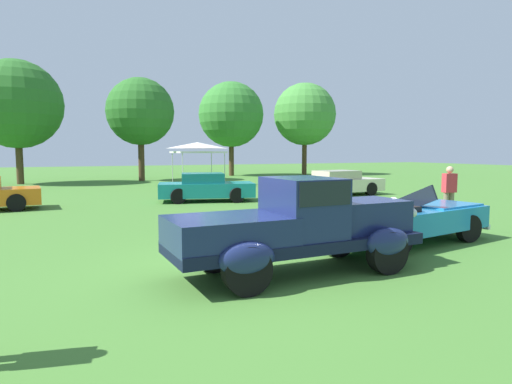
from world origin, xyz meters
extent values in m
plane|color=#42752D|center=(0.00, 0.00, 0.00)|extent=(120.00, 120.00, 0.00)
cube|color=black|center=(0.77, -0.44, 0.56)|extent=(4.61, 1.60, 0.20)
cube|color=navy|center=(2.14, -0.40, 0.94)|extent=(1.72, 1.15, 0.60)
ellipsoid|color=silver|center=(3.00, -0.37, 0.92)|extent=(0.18, 0.53, 0.68)
cube|color=navy|center=(0.90, -0.44, 1.18)|extent=(1.14, 1.41, 1.04)
cube|color=black|center=(0.90, -0.44, 1.48)|extent=(1.04, 1.44, 0.40)
cube|color=navy|center=(-0.51, -0.49, 0.86)|extent=(2.03, 1.48, 0.48)
ellipsoid|color=navy|center=(2.19, 0.33, 0.56)|extent=(0.93, 0.39, 0.52)
ellipsoid|color=navy|center=(2.24, -1.11, 0.56)|extent=(0.93, 0.39, 0.52)
ellipsoid|color=navy|center=(-0.54, 0.23, 0.56)|extent=(0.93, 0.39, 0.52)
ellipsoid|color=navy|center=(-0.49, -1.21, 0.56)|extent=(0.93, 0.39, 0.52)
sphere|color=silver|center=(3.04, 0.08, 1.00)|extent=(0.18, 0.18, 0.18)
sphere|color=silver|center=(3.07, -0.80, 1.00)|extent=(0.18, 0.18, 0.18)
cylinder|color=black|center=(2.19, 0.33, 0.38)|extent=(0.76, 0.24, 0.76)
cylinder|color=black|center=(2.24, -1.11, 0.38)|extent=(0.76, 0.24, 0.76)
cylinder|color=black|center=(-0.54, 0.23, 0.38)|extent=(0.76, 0.24, 0.76)
cylinder|color=black|center=(-0.49, -1.21, 0.38)|extent=(0.76, 0.24, 0.76)
cube|color=#1E7AB7|center=(4.39, 0.79, 0.57)|extent=(4.41, 2.45, 0.52)
cube|color=#1E7AB7|center=(5.59, 1.01, 0.77)|extent=(1.92, 1.73, 0.20)
cube|color=black|center=(4.65, 0.84, 0.99)|extent=(0.29, 1.24, 0.82)
cube|color=black|center=(4.00, 0.72, 0.81)|extent=(0.49, 1.23, 0.28)
cube|color=silver|center=(6.53, 1.18, 0.28)|extent=(0.40, 1.64, 0.12)
cylinder|color=black|center=(5.56, 1.79, 0.33)|extent=(0.66, 0.20, 0.66)
cylinder|color=black|center=(5.84, 0.27, 0.33)|extent=(0.66, 0.20, 0.66)
cylinder|color=black|center=(2.99, 1.32, 0.33)|extent=(0.66, 0.20, 0.66)
cylinder|color=black|center=(3.27, -0.21, 0.33)|extent=(0.66, 0.20, 0.66)
cylinder|color=black|center=(-4.56, 10.63, 0.32)|extent=(0.64, 0.22, 0.64)
cube|color=teal|center=(2.67, 11.01, 0.50)|extent=(4.33, 2.60, 0.60)
cube|color=#146A6E|center=(2.51, 11.05, 1.00)|extent=(2.07, 1.83, 0.44)
cylinder|color=black|center=(3.66, 9.97, 0.32)|extent=(0.64, 0.22, 0.64)
cylinder|color=black|center=(1.31, 10.55, 0.32)|extent=(0.64, 0.22, 0.64)
cube|color=beige|center=(9.42, 10.88, 0.50)|extent=(4.56, 2.01, 0.60)
cube|color=#B3AB8E|center=(9.24, 10.86, 1.00)|extent=(2.06, 1.59, 0.44)
cylinder|color=black|center=(10.80, 10.21, 0.32)|extent=(0.64, 0.22, 0.64)
cylinder|color=black|center=(8.14, 10.00, 0.32)|extent=(0.64, 0.22, 0.64)
cylinder|color=#7F7056|center=(8.14, 3.11, 0.43)|extent=(0.16, 0.16, 0.86)
cylinder|color=#7F7056|center=(8.34, 3.07, 0.43)|extent=(0.16, 0.16, 0.86)
cube|color=#D1333D|center=(8.24, 3.09, 1.16)|extent=(0.44, 0.31, 0.60)
sphere|color=tan|center=(8.24, 3.09, 1.58)|extent=(0.22, 0.22, 0.22)
cylinder|color=#B7B7BC|center=(5.94, 20.45, 1.02)|extent=(0.05, 0.05, 2.05)
cylinder|color=#B7B7BC|center=(5.94, 17.86, 1.02)|extent=(0.05, 0.05, 2.05)
cylinder|color=#B7B7BC|center=(3.36, 20.45, 1.02)|extent=(0.05, 0.05, 2.05)
cylinder|color=#B7B7BC|center=(3.36, 17.86, 1.02)|extent=(0.05, 0.05, 2.05)
cube|color=silver|center=(4.65, 19.16, 2.10)|extent=(2.87, 2.87, 0.10)
pyramid|color=silver|center=(4.65, 19.16, 2.52)|extent=(2.81, 2.81, 0.38)
cylinder|color=#47331E|center=(-5.60, 25.40, 1.81)|extent=(0.44, 0.44, 3.62)
sphere|color=#286623|center=(-5.60, 25.40, 5.19)|extent=(5.72, 5.72, 5.72)
cylinder|color=#47331E|center=(2.27, 25.67, 1.84)|extent=(0.44, 0.44, 3.69)
sphere|color=#286623|center=(2.27, 25.67, 5.02)|extent=(4.86, 4.86, 4.86)
cylinder|color=#47331E|center=(10.62, 29.23, 1.90)|extent=(0.44, 0.44, 3.79)
sphere|color=#337A2D|center=(10.62, 29.23, 5.35)|extent=(5.67, 5.67, 5.67)
cylinder|color=#47331E|center=(17.48, 28.33, 1.99)|extent=(0.44, 0.44, 3.97)
sphere|color=#428938|center=(17.48, 28.33, 5.53)|extent=(5.68, 5.68, 5.68)
camera|label=1|loc=(-2.95, -7.17, 2.17)|focal=30.82mm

